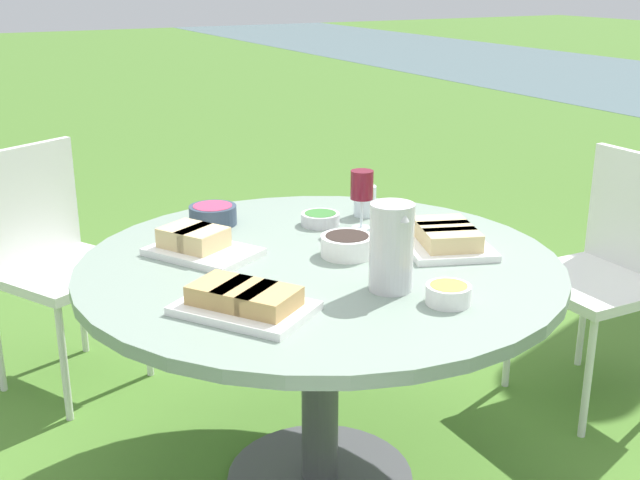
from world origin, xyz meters
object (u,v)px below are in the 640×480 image
chair_near_left (612,260)px  water_pitcher (392,247)px  dining_table (320,295)px  wine_glass (362,187)px  chair_near_right (50,248)px

chair_near_left → water_pitcher: water_pitcher is taller
dining_table → wine_glass: bearing=128.0°
wine_glass → water_pitcher: bearing=-22.1°
water_pitcher → chair_near_left: bearing=103.9°
water_pitcher → wine_glass: size_ratio=1.21×
dining_table → water_pitcher: 0.35m
chair_near_left → water_pitcher: 1.17m
chair_near_right → water_pitcher: water_pitcher is taller
water_pitcher → chair_near_right: bearing=-154.6°
dining_table → wine_glass: (-0.19, 0.25, 0.24)m
water_pitcher → dining_table: bearing=-167.8°
chair_near_left → water_pitcher: (0.27, -1.10, 0.31)m
chair_near_left → chair_near_right: same height
chair_near_right → water_pitcher: (1.31, 0.62, 0.31)m
dining_table → water_pitcher: (0.27, 0.06, 0.22)m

